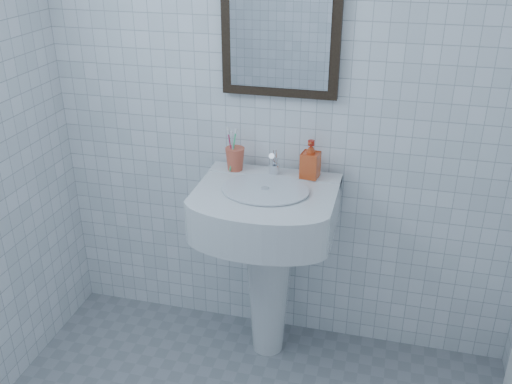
# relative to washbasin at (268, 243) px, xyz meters

# --- Properties ---
(wall_back) EXTENTS (2.20, 0.02, 2.50)m
(wall_back) POSITION_rel_washbasin_xyz_m (0.02, 0.21, 0.64)
(wall_back) COLOR white
(wall_back) RESTS_ON ground
(washbasin) EXTENTS (0.59, 0.43, 0.91)m
(washbasin) POSITION_rel_washbasin_xyz_m (0.00, 0.00, 0.00)
(washbasin) COLOR white
(washbasin) RESTS_ON ground
(faucet) EXTENTS (0.05, 0.10, 0.12)m
(faucet) POSITION_rel_washbasin_xyz_m (-0.00, 0.11, 0.34)
(faucet) COLOR silver
(faucet) RESTS_ON washbasin
(toothbrush_cup) EXTENTS (0.11, 0.11, 0.10)m
(toothbrush_cup) POSITION_rel_washbasin_xyz_m (-0.18, 0.12, 0.34)
(toothbrush_cup) COLOR #D1553A
(toothbrush_cup) RESTS_ON washbasin
(soap_dispenser) EXTENTS (0.09, 0.09, 0.17)m
(soap_dispenser) POSITION_rel_washbasin_xyz_m (0.16, 0.12, 0.38)
(soap_dispenser) COLOR red
(soap_dispenser) RESTS_ON washbasin
(wall_mirror) EXTENTS (0.50, 0.04, 0.62)m
(wall_mirror) POSITION_rel_washbasin_xyz_m (-0.00, 0.19, 0.94)
(wall_mirror) COLOR black
(wall_mirror) RESTS_ON wall_back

